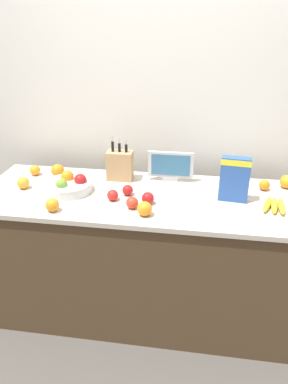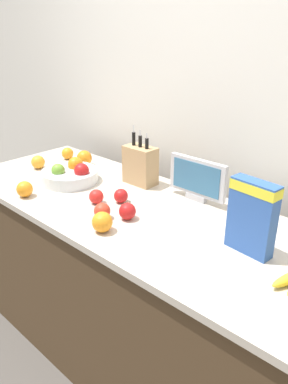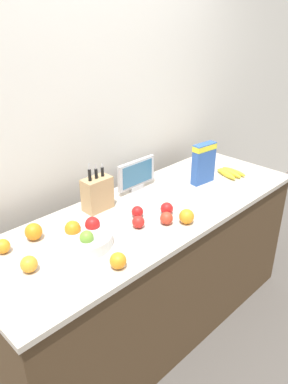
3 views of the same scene
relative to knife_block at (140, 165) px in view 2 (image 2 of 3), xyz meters
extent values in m
plane|color=#514C47|center=(0.22, -0.22, -1.00)|extent=(14.00, 14.00, 0.00)
cube|color=silver|center=(0.22, 0.36, 0.30)|extent=(9.00, 0.06, 2.60)
cube|color=#4C3823|center=(0.22, -0.22, -0.57)|extent=(2.09, 0.71, 0.87)
cube|color=beige|center=(0.22, -0.22, -0.12)|extent=(2.12, 0.74, 0.03)
cube|color=tan|center=(0.00, 0.00, 0.00)|extent=(0.17, 0.10, 0.20)
cylinder|color=black|center=(-0.05, 0.00, 0.13)|extent=(0.02, 0.02, 0.07)
cube|color=silver|center=(-0.05, 0.00, 0.18)|extent=(0.01, 0.00, 0.04)
cylinder|color=black|center=(0.00, 0.00, 0.13)|extent=(0.02, 0.02, 0.06)
cube|color=silver|center=(0.00, 0.00, 0.17)|extent=(0.01, 0.00, 0.03)
cylinder|color=black|center=(0.05, 0.00, 0.12)|extent=(0.02, 0.02, 0.05)
cube|color=silver|center=(0.05, 0.00, 0.16)|extent=(0.01, 0.00, 0.03)
cube|color=#B7B7BC|center=(0.34, 0.03, -0.09)|extent=(0.11, 0.03, 0.03)
cube|color=#B7B7BC|center=(0.34, 0.03, 0.02)|extent=(0.30, 0.02, 0.17)
cube|color=#33668C|center=(0.34, 0.01, 0.02)|extent=(0.26, 0.00, 0.14)
cube|color=#2D56A8|center=(0.74, -0.21, 0.04)|extent=(0.18, 0.07, 0.28)
cube|color=yellow|center=(0.74, -0.21, 0.15)|extent=(0.18, 0.08, 0.04)
cylinder|color=silver|center=(-0.29, -0.24, -0.07)|extent=(0.30, 0.30, 0.06)
sphere|color=red|center=(-0.21, -0.22, -0.02)|extent=(0.08, 0.08, 0.08)
sphere|color=orange|center=(-0.31, -0.18, -0.02)|extent=(0.08, 0.08, 0.08)
sphere|color=#6B9E33|center=(-0.30, -0.30, -0.03)|extent=(0.07, 0.07, 0.07)
sphere|color=red|center=(0.02, -0.32, -0.07)|extent=(0.07, 0.07, 0.07)
sphere|color=red|center=(0.10, -0.23, -0.07)|extent=(0.07, 0.07, 0.07)
sphere|color=red|center=(0.16, -0.40, -0.07)|extent=(0.07, 0.07, 0.07)
sphere|color=red|center=(0.24, -0.33, -0.06)|extent=(0.07, 0.07, 0.07)
sphere|color=orange|center=(0.24, -0.47, -0.06)|extent=(0.08, 0.08, 0.08)
sphere|color=orange|center=(-0.29, -0.50, -0.06)|extent=(0.08, 0.08, 0.08)
sphere|color=orange|center=(-0.44, -0.02, -0.06)|extent=(0.09, 0.09, 0.09)
sphere|color=orange|center=(-0.59, -0.24, -0.06)|extent=(0.08, 0.08, 0.08)
sphere|color=orange|center=(-0.60, -0.02, -0.06)|extent=(0.07, 0.07, 0.07)
camera|label=1|loc=(0.51, -2.29, 0.93)|focal=35.00mm
camera|label=2|loc=(1.25, -1.32, 0.65)|focal=35.00mm
camera|label=3|loc=(-1.18, -1.56, 0.97)|focal=35.00mm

